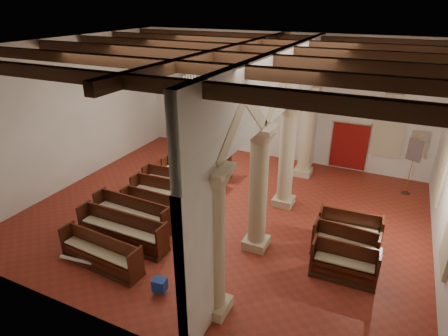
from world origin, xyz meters
TOP-DOWN VIEW (x-y plane):
  - floor at (0.00, 0.00)m, footprint 14.00×14.00m
  - ceiling at (0.00, 0.00)m, footprint 14.00×14.00m
  - wall_back at (0.00, 6.00)m, footprint 14.00×0.02m
  - wall_front at (0.00, -6.00)m, footprint 14.00×0.02m
  - wall_left at (-7.00, 0.00)m, footprint 0.02×12.00m
  - ceiling_beams at (0.00, 0.00)m, footprint 13.80×11.80m
  - arcade at (1.80, 0.00)m, footprint 0.90×11.90m
  - window_right_b at (6.98, 2.50)m, footprint 0.03×1.00m
  - window_back at (5.00, 5.98)m, footprint 1.00×0.03m
  - pipe_organ at (-4.50, 5.50)m, footprint 2.10×0.85m
  - lectern at (-3.25, 4.51)m, footprint 0.46×0.46m
  - dossal_curtain at (3.50, 5.92)m, footprint 1.80×0.07m
  - processional_banner at (6.10, 4.53)m, footprint 0.54×0.69m
  - hymnal_box_a at (0.19, -4.59)m, footprint 0.40×0.34m
  - hymnal_box_b at (-1.45, -2.66)m, footprint 0.34×0.29m
  - hymnal_box_c at (-1.36, -0.15)m, footprint 0.42×0.39m
  - tube_heater_a at (-2.78, -4.65)m, footprint 1.12×0.25m
  - tube_heater_b at (-1.98, -2.79)m, footprint 0.83×0.38m
  - nave_pew_0 at (-2.02, -4.38)m, footprint 2.83×0.85m
  - nave_pew_1 at (-2.18, -3.20)m, footprint 3.20×0.75m
  - nave_pew_2 at (-2.51, -2.24)m, footprint 3.01×0.83m
  - nave_pew_3 at (-1.97, -1.44)m, footprint 3.04×0.69m
  - nave_pew_4 at (-2.24, -0.56)m, footprint 2.82×0.88m
  - nave_pew_5 at (-2.34, 0.55)m, footprint 3.20×0.86m
  - nave_pew_6 at (-2.36, 1.63)m, footprint 2.77×0.71m
  - nave_pew_7 at (-2.47, 2.55)m, footprint 2.93×0.90m
  - aisle_pew_0 at (4.58, -1.82)m, footprint 1.86×0.77m
  - aisle_pew_1 at (4.45, -0.86)m, footprint 1.97×0.77m
  - aisle_pew_2 at (4.45, -0.02)m, footprint 2.01×0.87m

SIDE VIEW (x-z plane):
  - floor at x=0.00m, z-range 0.00..0.00m
  - tube_heater_a at x=-2.78m, z-range 0.10..0.22m
  - tube_heater_b at x=-1.98m, z-range 0.12..0.20m
  - hymnal_box_b at x=-1.45m, z-range 0.10..0.40m
  - hymnal_box_c at x=-1.36m, z-range 0.10..0.44m
  - hymnal_box_a at x=0.19m, z-range 0.10..0.46m
  - nave_pew_3 at x=-1.97m, z-range -0.17..0.80m
  - nave_pew_6 at x=-2.36m, z-range -0.17..0.82m
  - nave_pew_5 at x=-2.34m, z-range -0.18..0.84m
  - nave_pew_0 at x=-2.02m, z-range -0.17..0.85m
  - aisle_pew_1 at x=4.45m, z-range -0.17..0.87m
  - nave_pew_2 at x=-2.51m, z-range -0.18..0.90m
  - nave_pew_1 at x=-2.18m, z-range -0.19..0.91m
  - aisle_pew_0 at x=4.58m, z-range -0.17..0.90m
  - nave_pew_4 at x=-2.24m, z-range -0.19..0.92m
  - aisle_pew_2 at x=4.45m, z-range -0.18..0.92m
  - nave_pew_7 at x=-2.47m, z-range -0.19..0.95m
  - lectern at x=-3.25m, z-range -0.10..1.02m
  - processional_banner at x=6.10m, z-range -0.45..2.09m
  - dossal_curtain at x=3.50m, z-range 0.08..2.25m
  - pipe_organ at x=-4.50m, z-range -0.83..3.57m
  - window_right_b at x=6.98m, z-range 1.10..3.30m
  - window_back at x=5.00m, z-range 1.10..3.30m
  - wall_back at x=0.00m, z-range 0.00..6.00m
  - wall_front at x=0.00m, z-range 0.00..6.00m
  - wall_left at x=-7.00m, z-range 0.00..6.00m
  - arcade at x=1.80m, z-range 0.56..6.56m
  - ceiling_beams at x=0.00m, z-range 5.67..5.97m
  - ceiling at x=0.00m, z-range 6.00..6.00m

